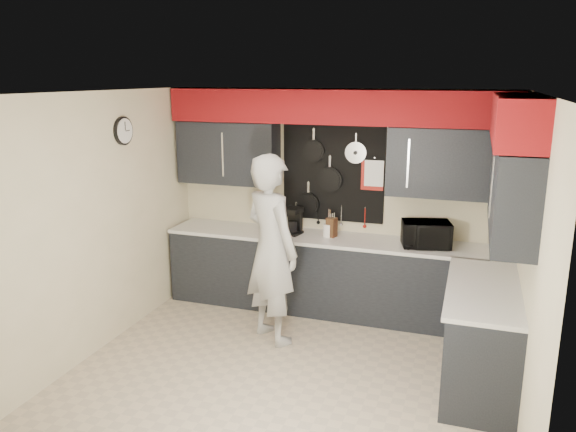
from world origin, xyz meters
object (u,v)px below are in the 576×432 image
(microwave, at_px, (426,234))
(knife_block, at_px, (332,227))
(utensil_crock, at_px, (328,230))
(coffee_maker, at_px, (294,220))
(person, at_px, (271,249))

(microwave, xyz_separation_m, knife_block, (-1.07, 0.05, -0.03))
(utensil_crock, height_order, coffee_maker, coffee_maker)
(knife_block, height_order, coffee_maker, coffee_maker)
(coffee_maker, xyz_separation_m, person, (0.05, -0.90, -0.09))
(person, bearing_deg, utensil_crock, -78.77)
(knife_block, height_order, person, person)
(microwave, height_order, coffee_maker, coffee_maker)
(microwave, relative_size, coffee_maker, 1.60)
(knife_block, distance_m, person, 1.00)
(knife_block, distance_m, coffee_maker, 0.46)
(utensil_crock, bearing_deg, coffee_maker, -178.97)
(knife_block, relative_size, person, 0.11)
(knife_block, height_order, utensil_crock, knife_block)
(knife_block, xyz_separation_m, person, (-0.41, -0.91, -0.04))
(coffee_maker, height_order, person, person)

